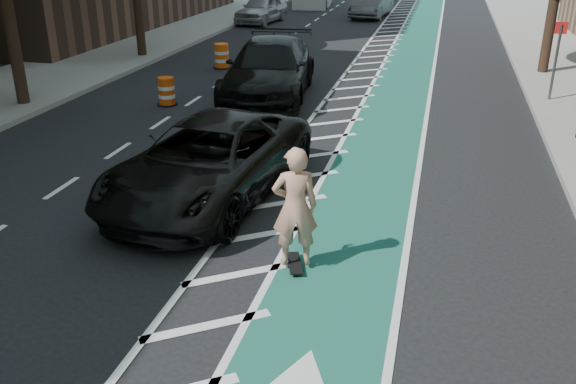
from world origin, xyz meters
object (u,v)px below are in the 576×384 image
(suv_near, at_px, (209,161))
(skateboarder, at_px, (295,207))
(barrel_a, at_px, (167,92))
(suv_far, at_px, (269,69))

(suv_near, bearing_deg, skateboarder, -37.97)
(barrel_a, bearing_deg, suv_near, -58.69)
(skateboarder, bearing_deg, suv_far, -90.94)
(skateboarder, xyz_separation_m, suv_near, (-2.30, 2.32, -0.29))
(suv_near, relative_size, barrel_a, 6.59)
(skateboarder, xyz_separation_m, barrel_a, (-6.10, 8.57, -0.67))
(suv_near, xyz_separation_m, suv_far, (-1.01, 7.94, 0.11))
(skateboarder, distance_m, suv_near, 3.28)
(barrel_a, bearing_deg, suv_far, 31.29)
(suv_far, bearing_deg, suv_near, -89.42)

